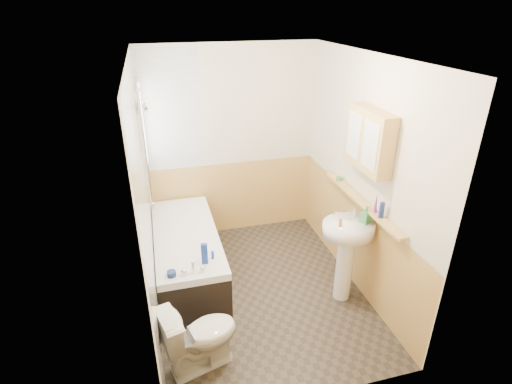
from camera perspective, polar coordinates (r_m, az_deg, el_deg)
The scene contains 26 objects.
floor at distance 4.60m, azimuth 0.50°, elevation -13.84°, with size 2.80×2.80×0.00m, color #2D261F.
ceiling at distance 3.57m, azimuth 0.65°, elevation 18.85°, with size 2.80×2.80×0.00m, color white.
wall_back at distance 5.20m, azimuth -3.61°, elevation 6.81°, with size 2.20×0.02×2.50m, color beige.
wall_front at distance 2.78m, azimuth 8.49°, elevation -11.65°, with size 2.20×0.02×2.50m, color beige.
wall_left at distance 3.81m, azimuth -15.76°, elevation -1.45°, with size 0.02×2.80×2.50m, color beige.
wall_right at distance 4.33m, azimuth 14.89°, elevation 2.00°, with size 0.02×2.80×2.50m, color beige.
wainscot_right at distance 4.66m, azimuth 13.62°, elevation -6.50°, with size 0.01×2.80×1.00m, color tan.
wainscot_front at distance 3.30m, azimuth 7.43°, elevation -21.86°, with size 2.20×0.01×1.00m, color tan.
wainscot_back at distance 5.47m, azimuth -3.34°, elevation -0.72°, with size 2.20×0.01×1.00m, color tan.
tile_cladding_left at distance 3.81m, azimuth -15.43°, elevation -1.41°, with size 0.01×2.80×2.50m, color white.
tile_return_back at distance 4.95m, azimuth -12.12°, elevation 11.38°, with size 0.75×0.01×1.50m, color white.
window at distance 4.55m, azimuth -15.89°, elevation 8.42°, with size 0.03×0.79×0.99m.
bathtub at distance 4.71m, azimuth -9.81°, elevation -8.60°, with size 0.70×1.74×0.71m.
shower_riser at distance 4.09m, azimuth -15.55°, elevation 7.10°, with size 0.11×0.09×1.31m.
toilet at distance 3.67m, azimuth -8.02°, elevation -19.69°, with size 0.37×0.67×0.66m, color white.
sink at distance 4.23m, azimuth 12.83°, elevation -7.37°, with size 0.54×0.44×1.04m.
pine_shelf at distance 4.26m, azimuth 14.74°, elevation -1.26°, with size 0.10×1.53×0.03m, color tan.
medicine_cabinet at distance 3.95m, azimuth 15.87°, elevation 7.16°, with size 0.16×0.65×0.58m.
foam_can at distance 3.93m, azimuth 17.52°, elevation -2.50°, with size 0.05×0.05×0.15m, color navy.
green_bottle at distance 4.00m, azimuth 16.77°, elevation -1.54°, with size 0.04×0.04×0.19m, color purple.
black_jar at distance 4.65m, azimuth 11.80°, elevation 1.90°, with size 0.06×0.06×0.04m, color #388447.
soap_bottle at distance 4.11m, azimuth 15.39°, elevation -3.72°, with size 0.08×0.19×0.09m, color #388447.
clear_bottle at distance 3.98m, azimuth 11.96°, elevation -4.34°, with size 0.03×0.03×0.09m, color orange.
blue_gel at distance 3.98m, azimuth -7.36°, elevation -8.74°, with size 0.06×0.04×0.22m, color #19339E.
cream_jar at distance 3.92m, azimuth -11.98°, elevation -11.35°, with size 0.09×0.09×0.05m, color navy.
orange_bottle at distance 4.08m, azimuth -6.22°, elevation -8.93°, with size 0.03×0.03×0.09m, color #19339E.
Camera 1 is at (-0.95, -3.42, 2.92)m, focal length 28.00 mm.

